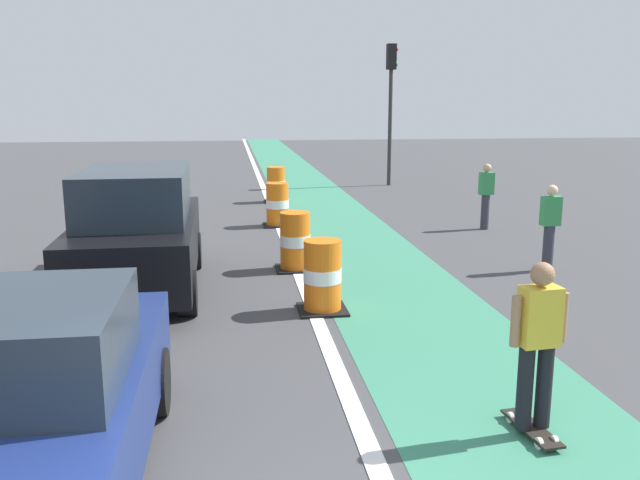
% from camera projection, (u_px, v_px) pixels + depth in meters
% --- Properties ---
extents(bike_lane_strip, '(2.50, 80.00, 0.01)m').
position_uv_depth(bike_lane_strip, '(347.00, 236.00, 15.54)').
color(bike_lane_strip, '#387F60').
rests_on(bike_lane_strip, ground).
extents(lane_divider_stripe, '(0.20, 80.00, 0.01)m').
position_uv_depth(lane_divider_stripe, '(284.00, 238.00, 15.34)').
color(lane_divider_stripe, silver).
rests_on(lane_divider_stripe, ground).
extents(skateboarder_on_lane, '(0.57, 0.82, 1.69)m').
position_uv_depth(skateboarder_on_lane, '(538.00, 344.00, 6.13)').
color(skateboarder_on_lane, black).
rests_on(skateboarder_on_lane, ground).
extents(parked_sedan_nearest, '(1.93, 4.11, 1.70)m').
position_uv_depth(parked_sedan_nearest, '(25.00, 400.00, 5.17)').
color(parked_sedan_nearest, navy).
rests_on(parked_sedan_nearest, ground).
extents(parked_suv_second, '(1.98, 4.63, 2.04)m').
position_uv_depth(parked_suv_second, '(138.00, 230.00, 10.86)').
color(parked_suv_second, black).
rests_on(parked_suv_second, ground).
extents(traffic_barrel_front, '(0.73, 0.73, 1.09)m').
position_uv_depth(traffic_barrel_front, '(322.00, 277.00, 9.91)').
color(traffic_barrel_front, orange).
rests_on(traffic_barrel_front, ground).
extents(traffic_barrel_mid, '(0.73, 0.73, 1.09)m').
position_uv_depth(traffic_barrel_mid, '(295.00, 242.00, 12.36)').
color(traffic_barrel_mid, orange).
rests_on(traffic_barrel_mid, ground).
extents(traffic_barrel_back, '(0.73, 0.73, 1.09)m').
position_uv_depth(traffic_barrel_back, '(277.00, 205.00, 16.70)').
color(traffic_barrel_back, orange).
rests_on(traffic_barrel_back, ground).
extents(traffic_barrel_far, '(0.73, 0.73, 1.09)m').
position_uv_depth(traffic_barrel_far, '(276.00, 185.00, 20.64)').
color(traffic_barrel_far, orange).
rests_on(traffic_barrel_far, ground).
extents(traffic_light_corner, '(0.41, 0.32, 5.10)m').
position_uv_depth(traffic_light_corner, '(391.00, 89.00, 24.14)').
color(traffic_light_corner, '#2D2D2D').
rests_on(traffic_light_corner, ground).
extents(pedestrian_crossing, '(0.34, 0.20, 1.61)m').
position_uv_depth(pedestrian_crossing, '(550.00, 225.00, 12.21)').
color(pedestrian_crossing, '#33333D').
rests_on(pedestrian_crossing, ground).
extents(pedestrian_waiting, '(0.34, 0.20, 1.61)m').
position_uv_depth(pedestrian_waiting, '(486.00, 194.00, 16.21)').
color(pedestrian_waiting, '#33333D').
rests_on(pedestrian_waiting, ground).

